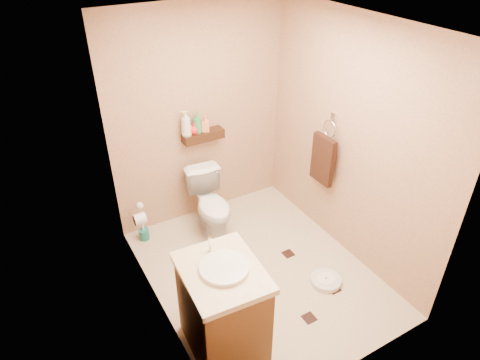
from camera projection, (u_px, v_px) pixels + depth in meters
ground at (258, 272)px, 4.30m from camera, size 2.50×2.50×0.00m
wall_back at (199, 118)px, 4.57m from camera, size 2.00×0.04×2.40m
wall_front at (366, 257)px, 2.75m from camera, size 2.00×0.04×2.40m
wall_left at (150, 204)px, 3.24m from camera, size 0.04×2.50×2.40m
wall_right at (350, 143)px, 4.08m from camera, size 0.04×2.50×2.40m
ceiling at (266, 25)px, 3.02m from camera, size 2.00×2.50×0.02m
wall_shelf at (203, 136)px, 4.61m from camera, size 0.46×0.14×0.10m
floor_accents at (263, 278)px, 4.23m from camera, size 1.24×1.29×0.01m
toilet at (212, 205)px, 4.68m from camera, size 0.46×0.72×0.70m
vanity at (223, 309)px, 3.35m from camera, size 0.63×0.74×0.99m
bathroom_scale at (326, 281)px, 4.17m from camera, size 0.37×0.37×0.06m
toilet_brush at (143, 226)px, 4.65m from camera, size 0.11×0.11×0.49m
towel_ring at (323, 157)px, 4.36m from camera, size 0.12×0.30×0.76m
toilet_paper at (140, 219)px, 4.06m from camera, size 0.12×0.11×0.12m
bottle_a at (186, 124)px, 4.43m from camera, size 0.15×0.15×0.28m
bottle_b at (188, 129)px, 4.47m from camera, size 0.10×0.10×0.15m
bottle_c at (194, 128)px, 4.51m from camera, size 0.11×0.11×0.13m
bottle_d at (197, 123)px, 4.50m from camera, size 0.12×0.12×0.24m
bottle_e at (206, 124)px, 4.55m from camera, size 0.11×0.11×0.17m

